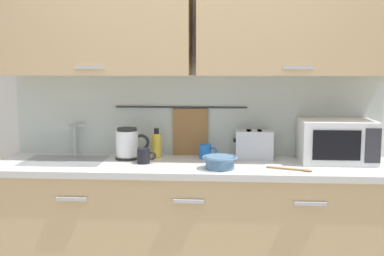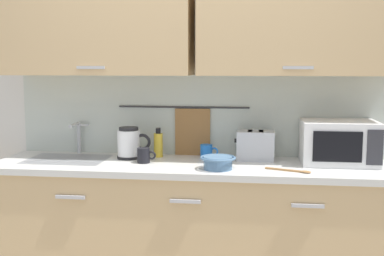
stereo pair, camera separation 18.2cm
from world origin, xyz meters
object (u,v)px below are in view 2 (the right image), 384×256
electric_kettle (130,143)px  mug_by_kettle (207,152)px  microwave (339,142)px  toaster (255,145)px  dish_soap_bottle (158,144)px  mug_near_sink (144,155)px  wooden_spoon (294,171)px  mixing_bowl (218,162)px

electric_kettle → mug_by_kettle: 0.51m
microwave → toaster: 0.52m
microwave → toaster: microwave is taller
dish_soap_bottle → mug_by_kettle: size_ratio=1.63×
microwave → electric_kettle: size_ratio=2.03×
mug_near_sink → microwave: bearing=6.6°
mug_by_kettle → wooden_spoon: bearing=-31.0°
mixing_bowl → wooden_spoon: mixing_bowl is taller
dish_soap_bottle → microwave: bearing=-3.5°
microwave → electric_kettle: microwave is taller
dish_soap_bottle → mixing_bowl: bearing=-38.2°
dish_soap_bottle → mug_by_kettle: dish_soap_bottle is taller
mixing_bowl → mug_by_kettle: bearing=107.4°
toaster → wooden_spoon: size_ratio=0.96×
electric_kettle → dish_soap_bottle: 0.19m
toaster → mug_by_kettle: 0.32m
wooden_spoon → mug_by_kettle: bearing=149.0°
electric_kettle → mug_by_kettle: (0.51, 0.05, -0.05)m
wooden_spoon → mixing_bowl: bearing=178.5°
mixing_bowl → toaster: size_ratio=0.84×
mixing_bowl → wooden_spoon: size_ratio=0.80×
toaster → mug_near_sink: bearing=-164.1°
mug_by_kettle → wooden_spoon: 0.63m
electric_kettle → dish_soap_bottle: size_ratio=1.16×
electric_kettle → toaster: 0.83m
electric_kettle → mixing_bowl: electric_kettle is taller
dish_soap_bottle → mug_near_sink: bearing=-103.2°
toaster → electric_kettle: bearing=-175.8°
electric_kettle → toaster: bearing=4.2°
microwave → wooden_spoon: (-0.30, -0.28, -0.13)m
electric_kettle → wooden_spoon: 1.09m
mixing_bowl → electric_kettle: bearing=156.6°
mixing_bowl → toaster: 0.40m
dish_soap_bottle → electric_kettle: bearing=-157.4°
electric_kettle → mixing_bowl: size_ratio=1.06×
mixing_bowl → toaster: (0.22, 0.32, 0.05)m
microwave → toaster: bearing=173.5°
mixing_bowl → dish_soap_bottle: bearing=141.8°
toaster → wooden_spoon: bearing=-56.5°
mug_near_sink → toaster: 0.73m
microwave → electric_kettle: bearing=-179.9°
toaster → wooden_spoon: toaster is taller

